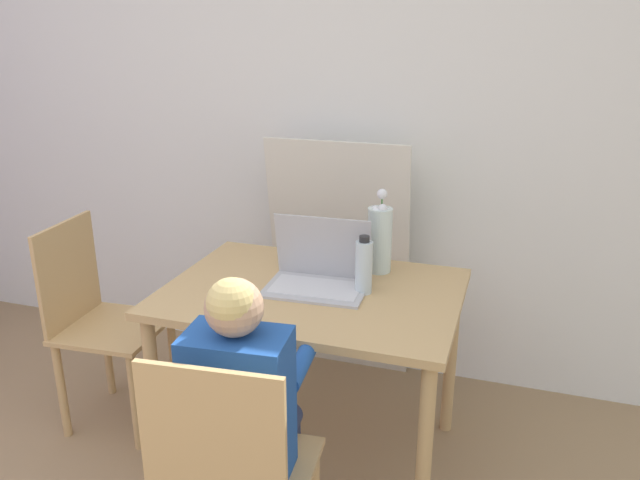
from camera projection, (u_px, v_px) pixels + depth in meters
wall_back at (308, 117)px, 2.97m from camera, size 6.40×0.05×2.50m
dining_table at (312, 312)px, 2.35m from camera, size 1.09×0.78×0.73m
chair_spare at (100, 322)px, 2.65m from camera, size 0.43×0.43×0.90m
person_seated at (246, 402)px, 1.77m from camera, size 0.33×0.45×1.05m
laptop at (319, 271)px, 2.33m from camera, size 0.38×0.27×0.26m
flower_vase at (380, 236)px, 2.44m from camera, size 0.10×0.10×0.33m
water_bottle at (364, 266)px, 2.25m from camera, size 0.06×0.06×0.22m
cardboard_panel at (339, 261)px, 2.99m from camera, size 0.68×0.18×1.18m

